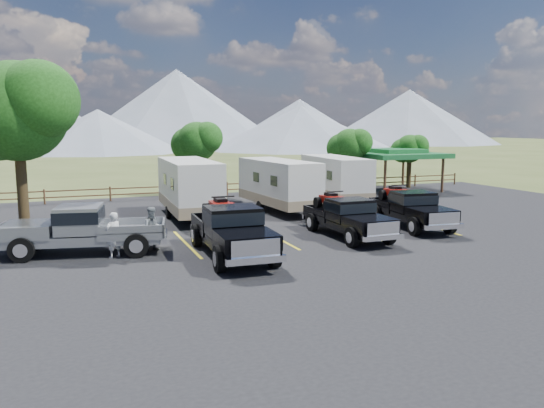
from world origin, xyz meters
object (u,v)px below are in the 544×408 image
object	(u,v)px
trailer_right	(335,179)
person_b	(153,229)
tree_big_nw	(16,111)
pavilion	(395,154)
rig_center	(347,216)
trailer_left	(189,188)
pickup_silver	(85,229)
rig_right	(410,208)
trailer_center	(278,185)
person_a	(114,235)
rig_left	(231,229)

from	to	relation	value
trailer_right	person_b	world-z (taller)	trailer_right
trailer_right	tree_big_nw	bearing A→B (deg)	-164.91
tree_big_nw	pavilion	distance (m)	26.91
trailer_right	pavilion	bearing A→B (deg)	36.91
rig_center	trailer_left	bearing A→B (deg)	126.58
pavilion	trailer_left	xyz separation A→B (m)	(-17.52, -6.82, -1.11)
trailer_left	pickup_silver	size ratio (longest dim) A/B	1.37
pavilion	rig_center	bearing A→B (deg)	-130.35
pavilion	rig_right	xyz separation A→B (m)	(-7.94, -13.14, -1.80)
trailer_center	tree_big_nw	bearing A→B (deg)	-177.46
trailer_right	person_a	xyz separation A→B (m)	(-14.34, -9.52, -0.70)
rig_center	trailer_center	bearing A→B (deg)	91.06
rig_left	person_a	xyz separation A→B (m)	(-4.22, 1.27, -0.17)
rig_right	trailer_right	bearing A→B (deg)	94.35
person_b	rig_left	bearing A→B (deg)	-41.32
tree_big_nw	pavilion	xyz separation A→B (m)	(25.55, 7.97, -2.81)
person_b	pavilion	bearing A→B (deg)	27.47
person_a	trailer_right	bearing A→B (deg)	-175.62
trailer_center	pavilion	bearing A→B (deg)	23.48
rig_right	person_b	distance (m)	12.54
trailer_right	person_a	size ratio (longest dim) A/B	4.99
trailer_center	rig_left	bearing A→B (deg)	-125.51
trailer_left	rig_right	bearing A→B (deg)	-31.58
trailer_center	person_b	world-z (taller)	trailer_center
person_a	person_b	world-z (taller)	person_b
pavilion	rig_left	bearing A→B (deg)	-138.81
rig_right	trailer_left	world-z (taller)	trailer_left
rig_center	trailer_right	size ratio (longest dim) A/B	0.67
rig_center	person_b	distance (m)	8.49
trailer_center	pickup_silver	distance (m)	12.83
trailer_center	person_a	xyz separation A→B (m)	(-9.80, -7.91, -0.69)
pavilion	rig_left	distance (m)	23.71
rig_left	person_b	world-z (taller)	rig_left
rig_center	person_a	world-z (taller)	rig_center
rig_center	trailer_right	xyz separation A→B (m)	(4.30, 9.32, 0.63)
pavilion	rig_right	world-z (taller)	pavilion
rig_left	pickup_silver	world-z (taller)	rig_left
rig_center	person_a	bearing A→B (deg)	-179.52
pavilion	trailer_right	world-z (taller)	pavilion
trailer_left	trailer_right	distance (m)	10.05
trailer_center	person_b	distance (m)	11.04
trailer_center	person_a	distance (m)	12.61
rig_left	person_a	size ratio (longest dim) A/B	3.76
trailer_left	pavilion	bearing A→B (deg)	23.08
rig_left	trailer_center	bearing A→B (deg)	60.88
person_a	person_b	bearing A→B (deg)	171.76
pickup_silver	rig_center	bearing A→B (deg)	96.59
rig_center	rig_right	distance (m)	4.16
trailer_left	trailer_center	world-z (taller)	trailer_left
tree_big_nw	pavilion	size ratio (longest dim) A/B	1.26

